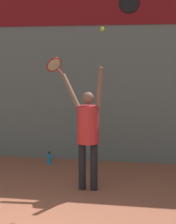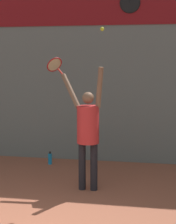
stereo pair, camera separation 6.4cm
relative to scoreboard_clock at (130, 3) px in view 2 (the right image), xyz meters
The scene contains 7 objects.
back_wall 1.58m from the scoreboard_clock, behind, with size 18.00×0.10×5.00m.
sponsor_banner 1.14m from the scoreboard_clock, behind, with size 6.40×0.02×0.94m.
scoreboard_clock is the anchor object (origin of this frame).
tennis_player 3.30m from the scoreboard_clock, 103.54° to the right, with size 0.88×0.54×2.22m.
tennis_racket 2.49m from the scoreboard_clock, 126.35° to the right, with size 0.41×0.38×0.34m.
tennis_ball 2.37m from the scoreboard_clock, 96.23° to the right, with size 0.07×0.07×0.07m.
water_bottle 3.90m from the scoreboard_clock, 163.29° to the right, with size 0.09×0.09×0.29m.
Camera 2 is at (2.03, -4.34, 2.32)m, focal length 65.00 mm.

